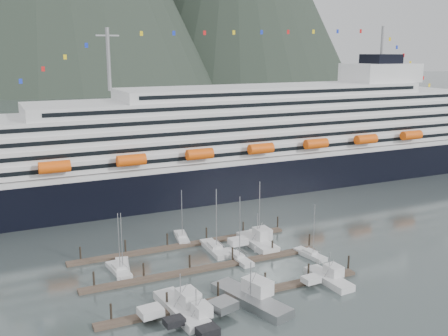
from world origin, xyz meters
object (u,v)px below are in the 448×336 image
(sailboat_f, at_px, (182,238))
(sailboat_c, at_px, (215,249))
(sailboat_d, at_px, (237,258))
(sailboat_a, at_px, (119,270))
(sailboat_g, at_px, (258,240))
(cruise_ship, at_px, (245,148))
(trawler_e, at_px, (257,242))
(sailboat_h, at_px, (310,255))
(trawler_a, at_px, (180,308))
(sailboat_b, at_px, (123,269))
(trawler_c, at_px, (250,298))
(trawler_d, at_px, (328,278))
(trawler_b, at_px, (196,319))

(sailboat_f, bearing_deg, sailboat_c, -146.76)
(sailboat_d, bearing_deg, sailboat_a, 76.61)
(sailboat_f, height_order, sailboat_g, sailboat_g)
(sailboat_a, xyz_separation_m, sailboat_f, (16.83, 11.32, -0.00))
(cruise_ship, bearing_deg, trawler_e, -114.47)
(sailboat_f, xyz_separation_m, sailboat_h, (20.08, -20.10, -0.01))
(trawler_a, relative_size, trawler_e, 1.13)
(sailboat_g, bearing_deg, sailboat_b, 116.90)
(sailboat_b, xyz_separation_m, sailboat_f, (15.95, 10.91, -0.00))
(sailboat_b, xyz_separation_m, trawler_c, (15.53, -21.90, 0.59))
(sailboat_b, bearing_deg, sailboat_c, -73.46)
(sailboat_c, xyz_separation_m, sailboat_h, (16.30, -10.81, -0.04))
(sailboat_b, bearing_deg, sailboat_g, -73.86)
(sailboat_b, relative_size, sailboat_c, 0.86)
(sailboat_f, bearing_deg, trawler_d, -141.65)
(sailboat_g, relative_size, trawler_b, 1.45)
(sailboat_d, relative_size, sailboat_f, 1.15)
(cruise_ship, xyz_separation_m, trawler_b, (-44.55, -69.95, -11.21))
(sailboat_d, distance_m, trawler_d, 19.19)
(sailboat_c, distance_m, trawler_d, 25.42)
(sailboat_g, bearing_deg, trawler_c, 171.01)
(cruise_ship, height_order, trawler_b, cruise_ship)
(trawler_c, bearing_deg, trawler_e, -47.01)
(sailboat_h, relative_size, trawler_e, 0.95)
(sailboat_g, bearing_deg, cruise_ship, -1.23)
(sailboat_g, bearing_deg, sailboat_a, 117.52)
(cruise_ship, distance_m, trawler_d, 69.59)
(sailboat_a, bearing_deg, trawler_b, -172.47)
(trawler_c, bearing_deg, trawler_a, 64.64)
(cruise_ship, bearing_deg, trawler_d, -104.77)
(trawler_b, bearing_deg, sailboat_b, 7.11)
(sailboat_f, bearing_deg, sailboat_g, -109.72)
(sailboat_c, bearing_deg, cruise_ship, -31.76)
(sailboat_f, distance_m, sailboat_g, 16.84)
(sailboat_b, height_order, trawler_e, sailboat_b)
(cruise_ship, xyz_separation_m, trawler_e, (-20.61, -45.29, -11.07))
(sailboat_c, height_order, trawler_b, sailboat_c)
(cruise_ship, relative_size, sailboat_b, 17.34)
(cruise_ship, relative_size, sailboat_a, 17.23)
(sailboat_c, bearing_deg, trawler_e, -94.13)
(sailboat_a, relative_size, sailboat_d, 0.90)
(trawler_d, relative_size, trawler_e, 0.88)
(trawler_b, relative_size, trawler_c, 0.61)
(sailboat_b, bearing_deg, sailboat_f, -43.77)
(sailboat_a, xyz_separation_m, sailboat_c, (20.61, 2.03, 0.03))
(sailboat_d, xyz_separation_m, trawler_a, (-17.91, -15.73, 0.53))
(trawler_b, bearing_deg, cruise_ship, -37.33)
(trawler_c, relative_size, trawler_e, 1.34)
(sailboat_h, bearing_deg, sailboat_f, 35.76)
(sailboat_c, distance_m, trawler_c, 23.90)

